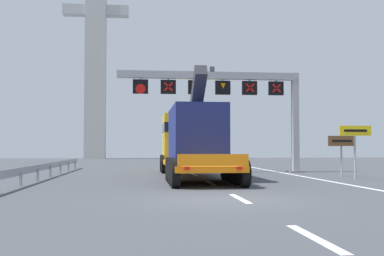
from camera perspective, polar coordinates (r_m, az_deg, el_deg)
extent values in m
plane|color=#424449|center=(14.13, 3.79, -8.74)|extent=(112.00, 112.00, 0.00)
cube|color=silver|center=(8.52, 14.76, -12.86)|extent=(0.20, 2.60, 0.01)
cube|color=silver|center=(14.46, 5.87, -8.57)|extent=(0.20, 2.60, 0.01)
cube|color=silver|center=(20.57, 2.26, -6.73)|extent=(0.20, 2.60, 0.01)
cube|color=silver|center=(26.75, 0.33, -5.73)|extent=(0.20, 2.60, 0.01)
cube|color=silver|center=(32.94, -0.88, -5.10)|extent=(0.20, 2.60, 0.01)
cube|color=silver|center=(39.15, -1.70, -4.67)|extent=(0.20, 2.60, 0.01)
cube|color=silver|center=(45.36, -2.29, -4.36)|extent=(0.20, 2.60, 0.01)
cube|color=silver|center=(51.58, -2.75, -4.12)|extent=(0.20, 2.60, 0.01)
cube|color=silver|center=(57.80, -3.10, -3.93)|extent=(0.20, 2.60, 0.01)
cube|color=silver|center=(64.02, -3.39, -3.78)|extent=(0.20, 2.60, 0.01)
cube|color=silver|center=(27.27, 12.40, -5.61)|extent=(0.20, 63.00, 0.01)
cube|color=#9EA0A5|center=(30.50, 12.48, 0.67)|extent=(0.40, 0.40, 6.33)
cube|color=slate|center=(30.50, 12.53, -5.20)|extent=(0.90, 0.90, 0.08)
cube|color=#9EA0A5|center=(29.53, 2.12, 6.41)|extent=(11.48, 0.44, 0.44)
cube|color=#4C4C51|center=(29.62, 2.44, 7.17)|extent=(0.28, 0.40, 0.28)
cube|color=black|center=(30.32, 10.20, 4.77)|extent=(0.94, 0.24, 0.87)
cube|color=#9EA0A5|center=(30.39, 10.19, 5.68)|extent=(0.08, 0.08, 0.16)
cube|color=red|center=(30.20, 10.27, 4.80)|extent=(0.58, 0.02, 0.58)
cube|color=red|center=(30.20, 10.27, 4.80)|extent=(0.58, 0.02, 0.58)
cube|color=black|center=(29.89, 7.03, 4.86)|extent=(0.94, 0.24, 0.87)
cube|color=#9EA0A5|center=(29.96, 7.02, 5.78)|extent=(0.08, 0.08, 0.16)
cube|color=red|center=(29.77, 7.09, 4.89)|extent=(0.58, 0.02, 0.58)
cube|color=red|center=(29.77, 7.09, 4.89)|extent=(0.58, 0.02, 0.58)
cube|color=black|center=(29.55, 3.77, 4.93)|extent=(0.94, 0.24, 0.87)
cube|color=#9EA0A5|center=(29.62, 3.77, 5.86)|extent=(0.08, 0.08, 0.16)
cone|color=orange|center=(29.44, 3.82, 5.13)|extent=(0.34, 0.34, 0.30)
cube|color=black|center=(29.31, 0.45, 4.98)|extent=(0.94, 0.24, 0.87)
cube|color=#9EA0A5|center=(29.38, 0.45, 5.92)|extent=(0.08, 0.08, 0.16)
cube|color=red|center=(29.18, 0.48, 5.02)|extent=(0.58, 0.02, 0.58)
cube|color=red|center=(29.18, 0.48, 5.02)|extent=(0.58, 0.02, 0.58)
cube|color=black|center=(29.17, -2.91, 5.02)|extent=(0.94, 0.24, 0.87)
cube|color=#9EA0A5|center=(29.24, -2.91, 5.96)|extent=(0.08, 0.08, 0.16)
cube|color=red|center=(29.04, -2.90, 5.06)|extent=(0.58, 0.02, 0.58)
cube|color=red|center=(29.04, -2.90, 5.06)|extent=(0.58, 0.02, 0.58)
cube|color=black|center=(29.13, -6.30, 5.04)|extent=(0.94, 0.24, 0.87)
cube|color=#9EA0A5|center=(29.20, -6.30, 5.99)|extent=(0.08, 0.08, 0.16)
cone|color=red|center=(28.98, -6.30, 4.77)|extent=(0.60, 0.02, 0.60)
cube|color=orange|center=(22.64, 0.58, -4.50)|extent=(2.82, 10.40, 0.24)
cube|color=orange|center=(17.39, 2.61, -3.92)|extent=(2.66, 0.08, 0.44)
cylinder|color=black|center=(18.04, -2.03, -5.61)|extent=(0.32, 1.10, 1.10)
cylinder|color=black|center=(18.43, 6.41, -5.53)|extent=(0.32, 1.10, 1.10)
cylinder|color=black|center=(19.09, -2.26, -5.44)|extent=(0.32, 1.10, 1.10)
cylinder|color=black|center=(19.46, 5.74, -5.37)|extent=(0.32, 1.10, 1.10)
cylinder|color=black|center=(20.13, -2.46, -5.28)|extent=(0.32, 1.10, 1.10)
cylinder|color=black|center=(20.48, 5.13, -5.22)|extent=(0.32, 1.10, 1.10)
cylinder|color=black|center=(21.18, -2.64, -5.13)|extent=(0.32, 1.10, 1.10)
cylinder|color=black|center=(21.51, 4.58, -5.09)|extent=(0.32, 1.10, 1.10)
cylinder|color=black|center=(22.23, -2.81, -5.00)|extent=(0.32, 1.10, 1.10)
cylinder|color=black|center=(22.55, 4.09, -4.96)|extent=(0.32, 1.10, 1.10)
cube|color=gold|center=(29.69, -1.02, -1.36)|extent=(2.58, 3.20, 3.10)
cube|color=black|center=(29.71, -1.02, -0.01)|extent=(2.61, 3.22, 0.60)
cylinder|color=black|center=(30.49, -3.59, -4.29)|extent=(0.34, 1.10, 1.10)
cylinder|color=black|center=(30.72, 1.23, -4.28)|extent=(0.34, 1.10, 1.10)
cylinder|color=black|center=(28.50, -3.41, -4.43)|extent=(0.34, 1.10, 1.10)
cylinder|color=black|center=(28.73, 1.74, -4.41)|extent=(0.34, 1.10, 1.10)
cube|color=navy|center=(23.03, 0.46, -0.81)|extent=(2.39, 5.72, 2.70)
cube|color=#2D2D33|center=(22.32, 0.71, 4.26)|extent=(0.56, 2.94, 2.29)
cube|color=red|center=(17.24, -0.60, -4.93)|extent=(0.20, 0.06, 0.12)
cube|color=red|center=(17.54, 5.81, -4.88)|extent=(0.20, 0.06, 0.12)
cylinder|color=#9EA0A5|center=(24.04, 19.25, -2.86)|extent=(0.10, 0.10, 2.62)
cube|color=yellow|center=(23.99, 19.28, -0.31)|extent=(1.61, 0.06, 0.48)
cube|color=black|center=(23.96, 19.31, -0.30)|extent=(1.16, 0.01, 0.12)
cylinder|color=#9EA0A5|center=(26.10, 17.76, -3.32)|extent=(0.10, 0.10, 2.18)
cube|color=brown|center=(26.04, 17.79, -1.51)|extent=(1.50, 0.06, 0.54)
cube|color=black|center=(26.01, 17.82, -1.51)|extent=(1.08, 0.01, 0.12)
cube|color=#999EA3|center=(24.50, -17.68, -4.54)|extent=(0.04, 24.28, 0.32)
cube|color=#999EA3|center=(20.06, -20.16, -5.86)|extent=(0.10, 0.10, 0.60)
cube|color=#999EA3|center=(23.01, -18.31, -5.42)|extent=(0.10, 0.10, 0.60)
cube|color=#999EA3|center=(25.98, -16.88, -5.08)|extent=(0.10, 0.10, 0.60)
cube|color=#999EA3|center=(28.97, -15.75, -4.80)|extent=(0.10, 0.10, 0.60)
cube|color=#999EA3|center=(31.96, -14.83, -4.58)|extent=(0.10, 0.10, 0.60)
cube|color=#999EA3|center=(34.96, -14.06, -4.39)|extent=(0.10, 0.10, 0.60)
cube|color=#B7B7B2|center=(67.44, -11.65, 10.55)|extent=(2.80, 2.00, 33.23)
cube|color=#B7B7B2|center=(68.44, -11.62, 13.81)|extent=(9.00, 1.60, 1.40)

